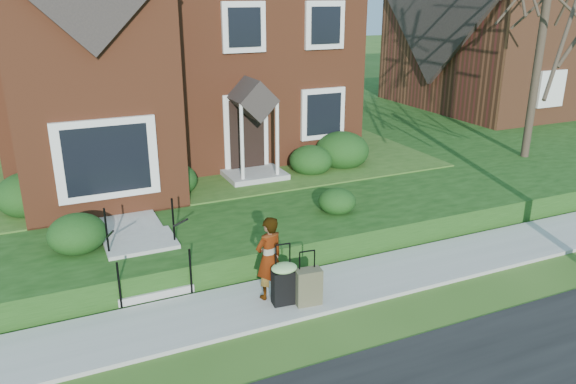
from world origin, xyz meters
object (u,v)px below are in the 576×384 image
woman (269,258)px  suitcase_black (284,281)px  suitcase_olive (308,287)px  front_steps (145,259)px

woman → suitcase_black: bearing=98.9°
suitcase_black → suitcase_olive: size_ratio=1.13×
suitcase_black → suitcase_olive: bearing=-19.7°
front_steps → woman: 2.63m
front_steps → suitcase_black: (2.09, -2.07, 0.06)m
suitcase_black → front_steps: bearing=140.7°
front_steps → woman: size_ratio=1.26×
front_steps → suitcase_olive: front_steps is taller
suitcase_olive → woman: bearing=142.6°
front_steps → suitcase_black: 2.94m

